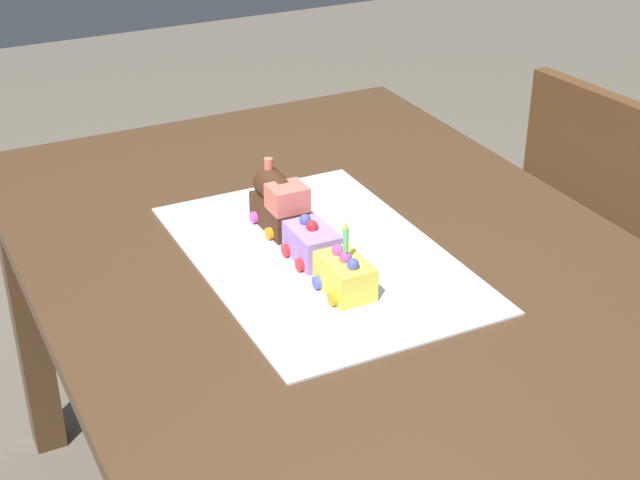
# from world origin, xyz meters

# --- Properties ---
(dining_table) EXTENTS (1.40, 1.00, 0.74)m
(dining_table) POSITION_xyz_m (0.00, 0.00, 0.63)
(dining_table) COLOR #4C331E
(dining_table) RESTS_ON ground
(chair) EXTENTS (0.44, 0.44, 0.86)m
(chair) POSITION_xyz_m (-0.16, 0.83, 0.47)
(chair) COLOR brown
(chair) RESTS_ON ground
(cake_board) EXTENTS (0.60, 0.40, 0.00)m
(cake_board) POSITION_xyz_m (0.01, -0.03, 0.74)
(cake_board) COLOR silver
(cake_board) RESTS_ON dining_table
(cake_locomotive) EXTENTS (0.14, 0.08, 0.12)m
(cake_locomotive) POSITION_xyz_m (-0.11, -0.05, 0.79)
(cake_locomotive) COLOR #472816
(cake_locomotive) RESTS_ON cake_board
(cake_car_hopper_lavender) EXTENTS (0.10, 0.08, 0.07)m
(cake_car_hopper_lavender) POSITION_xyz_m (0.02, -0.05, 0.77)
(cake_car_hopper_lavender) COLOR #AD84E0
(cake_car_hopper_lavender) RESTS_ON cake_board
(cake_car_gondola_lemon) EXTENTS (0.10, 0.08, 0.07)m
(cake_car_gondola_lemon) POSITION_xyz_m (0.14, -0.05, 0.77)
(cake_car_gondola_lemon) COLOR #F4E04C
(cake_car_gondola_lemon) RESTS_ON cake_board
(birthday_candle) EXTENTS (0.01, 0.01, 0.05)m
(birthday_candle) POSITION_xyz_m (0.14, -0.05, 0.84)
(birthday_candle) COLOR #66D872
(birthday_candle) RESTS_ON cake_car_gondola_lemon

